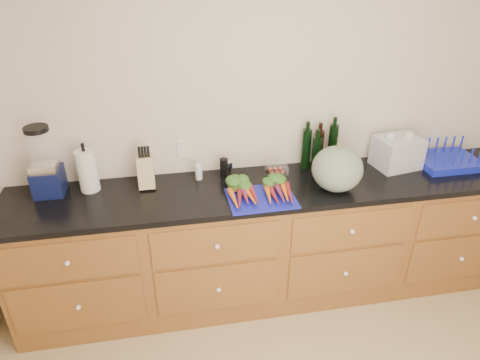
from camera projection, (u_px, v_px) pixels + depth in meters
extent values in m
cube|color=beige|center=(266.00, 119.00, 3.03)|extent=(4.10, 0.05, 2.60)
cube|color=brown|center=(273.00, 243.00, 3.16)|extent=(3.60, 0.60, 0.90)
cube|color=brown|center=(68.00, 262.00, 2.55)|extent=(0.82, 0.01, 0.28)
sphere|color=white|center=(67.00, 263.00, 2.54)|extent=(0.03, 0.03, 0.03)
cube|color=brown|center=(79.00, 306.00, 2.73)|extent=(0.82, 0.01, 0.38)
sphere|color=white|center=(78.00, 308.00, 2.71)|extent=(0.03, 0.03, 0.03)
cube|color=brown|center=(217.00, 245.00, 2.69)|extent=(0.82, 0.01, 0.28)
sphere|color=white|center=(217.00, 247.00, 2.68)|extent=(0.03, 0.03, 0.03)
cube|color=brown|center=(218.00, 288.00, 2.87)|extent=(0.82, 0.01, 0.38)
sphere|color=white|center=(219.00, 290.00, 2.85)|extent=(0.03, 0.03, 0.03)
cube|color=brown|center=(351.00, 230.00, 2.83)|extent=(0.82, 0.01, 0.28)
sphere|color=white|center=(352.00, 232.00, 2.82)|extent=(0.03, 0.03, 0.03)
cube|color=brown|center=(345.00, 272.00, 3.01)|extent=(0.82, 0.01, 0.38)
sphere|color=white|center=(346.00, 274.00, 2.99)|extent=(0.03, 0.03, 0.03)
cube|color=brown|center=(473.00, 217.00, 2.97)|extent=(0.82, 0.01, 0.28)
sphere|color=white|center=(475.00, 218.00, 2.96)|extent=(0.03, 0.03, 0.03)
cube|color=brown|center=(460.00, 258.00, 3.15)|extent=(0.82, 0.01, 0.38)
sphere|color=white|center=(462.00, 259.00, 3.13)|extent=(0.03, 0.03, 0.03)
cube|color=black|center=(275.00, 188.00, 2.93)|extent=(3.64, 0.62, 0.04)
cube|color=#141BAF|center=(261.00, 198.00, 2.76)|extent=(0.44, 0.33, 0.01)
cone|color=orange|center=(234.00, 199.00, 2.70)|extent=(0.04, 0.21, 0.04)
cone|color=maroon|center=(239.00, 198.00, 2.70)|extent=(0.04, 0.21, 0.04)
cone|color=#792554|center=(244.00, 198.00, 2.71)|extent=(0.04, 0.21, 0.04)
cone|color=orange|center=(250.00, 197.00, 2.71)|extent=(0.04, 0.21, 0.04)
cone|color=maroon|center=(255.00, 197.00, 2.72)|extent=(0.04, 0.21, 0.04)
ellipsoid|color=#25531B|center=(240.00, 185.00, 2.84)|extent=(0.21, 0.12, 0.06)
cone|color=orange|center=(269.00, 195.00, 2.73)|extent=(0.04, 0.21, 0.04)
cone|color=maroon|center=(274.00, 195.00, 2.74)|extent=(0.04, 0.21, 0.04)
cone|color=#792554|center=(279.00, 195.00, 2.74)|extent=(0.04, 0.21, 0.04)
cone|color=orange|center=(284.00, 194.00, 2.75)|extent=(0.04, 0.21, 0.04)
cone|color=maroon|center=(289.00, 194.00, 2.76)|extent=(0.04, 0.21, 0.04)
ellipsoid|color=#25531B|center=(273.00, 182.00, 2.87)|extent=(0.21, 0.12, 0.06)
ellipsoid|color=slate|center=(337.00, 169.00, 2.80)|extent=(0.33, 0.33, 0.30)
cube|color=#0E1541|center=(49.00, 181.00, 2.79)|extent=(0.19, 0.19, 0.17)
cube|color=silver|center=(44.00, 168.00, 2.70)|extent=(0.16, 0.11, 0.05)
cylinder|color=white|center=(41.00, 149.00, 2.67)|extent=(0.14, 0.14, 0.24)
cylinder|color=black|center=(36.00, 129.00, 2.61)|extent=(0.15, 0.15, 0.03)
cylinder|color=white|center=(87.00, 171.00, 2.80)|extent=(0.13, 0.13, 0.29)
cube|color=#D1BC7B|center=(146.00, 172.00, 2.86)|extent=(0.11, 0.11, 0.21)
cylinder|color=white|center=(199.00, 172.00, 2.97)|extent=(0.05, 0.05, 0.11)
cylinder|color=black|center=(224.00, 168.00, 2.99)|extent=(0.06, 0.06, 0.14)
cylinder|color=silver|center=(229.00, 169.00, 3.00)|extent=(0.05, 0.05, 0.12)
cube|color=white|center=(276.00, 169.00, 3.06)|extent=(0.14, 0.12, 0.07)
cylinder|color=black|center=(306.00, 149.00, 3.08)|extent=(0.07, 0.07, 0.30)
cylinder|color=black|center=(319.00, 149.00, 3.11)|extent=(0.07, 0.07, 0.28)
cylinder|color=black|center=(332.00, 146.00, 3.11)|extent=(0.07, 0.07, 0.32)
cylinder|color=black|center=(316.00, 154.00, 3.05)|extent=(0.07, 0.07, 0.26)
cube|color=#1522BD|center=(447.00, 161.00, 3.18)|extent=(0.43, 0.34, 0.05)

